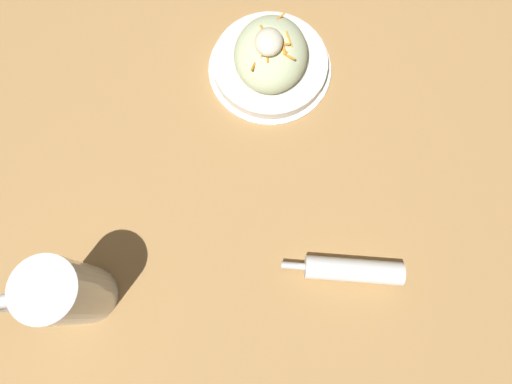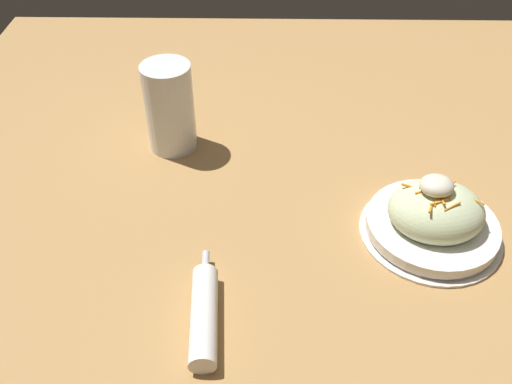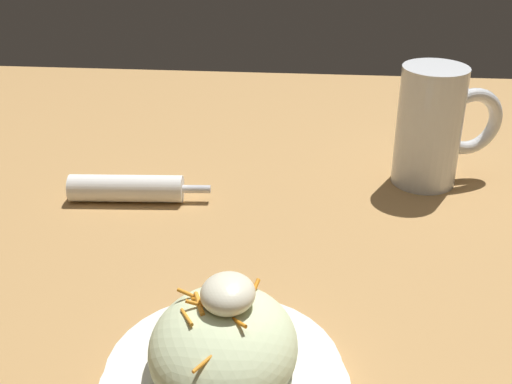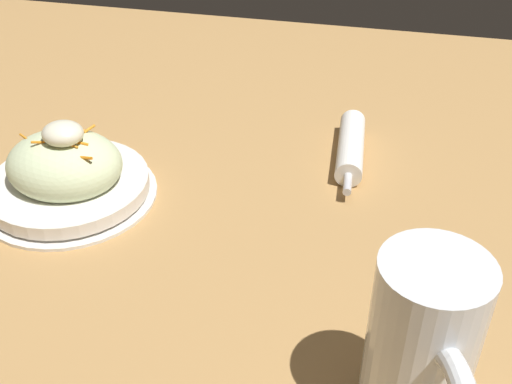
# 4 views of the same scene
# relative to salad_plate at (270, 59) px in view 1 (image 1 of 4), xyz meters

# --- Properties ---
(ground_plane) EXTENTS (1.43, 1.43, 0.00)m
(ground_plane) POSITION_rel_salad_plate_xyz_m (0.19, -0.05, -0.03)
(ground_plane) COLOR #B2844C
(salad_plate) EXTENTS (0.21, 0.21, 0.11)m
(salad_plate) POSITION_rel_salad_plate_xyz_m (0.00, 0.00, 0.00)
(salad_plate) COLOR white
(salad_plate) RESTS_ON ground_plane
(beer_mug) EXTENTS (0.09, 0.15, 0.16)m
(beer_mug) POSITION_rel_salad_plate_xyz_m (0.42, -0.22, 0.04)
(beer_mug) COLOR white
(beer_mug) RESTS_ON ground_plane
(napkin_roll) EXTENTS (0.04, 0.18, 0.03)m
(napkin_roll) POSITION_rel_salad_plate_xyz_m (0.33, 0.17, -0.02)
(napkin_roll) COLOR white
(napkin_roll) RESTS_ON ground_plane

